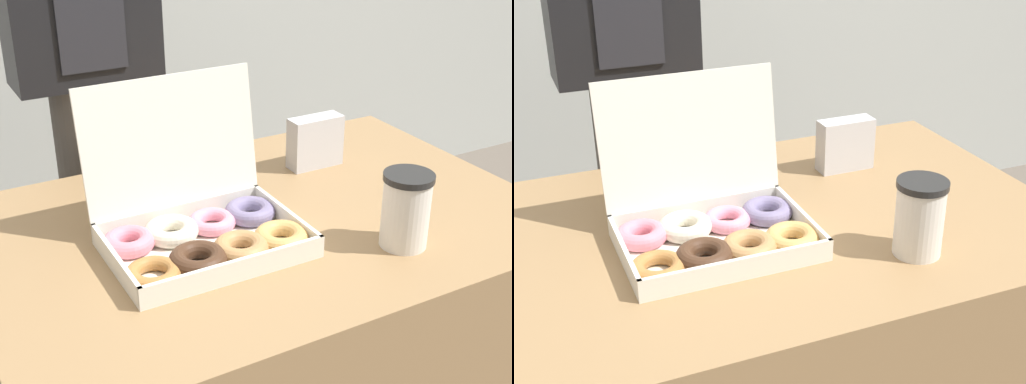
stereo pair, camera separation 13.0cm
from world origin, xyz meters
The scene contains 5 objects.
table centered at (0.00, 0.00, 0.36)m, with size 1.11×0.76×0.73m.
donut_box centered at (-0.15, -0.04, 0.77)m, with size 0.38×0.30×0.29m.
coffee_cup centered at (0.17, -0.22, 0.80)m, with size 0.09×0.09×0.14m.
napkin_holder centered at (0.23, 0.17, 0.79)m, with size 0.13×0.05×0.12m.
person_customer centered at (-0.17, 0.55, 1.00)m, with size 0.34×0.23×1.70m.
Camera 1 is at (-0.62, -1.08, 1.38)m, focal length 50.00 mm.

